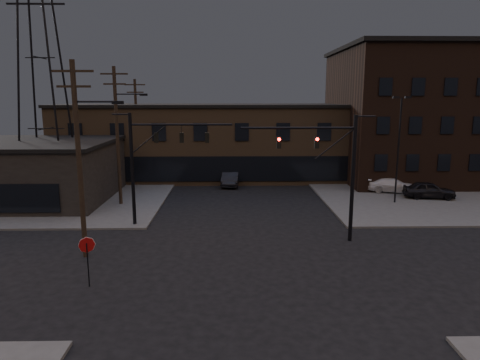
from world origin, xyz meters
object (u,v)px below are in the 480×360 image
Objects in this scene: stop_sign at (87,250)px; car_crossing at (231,178)px; traffic_signal_near at (335,165)px; traffic_signal_far at (150,156)px; parked_car_lot_a at (429,190)px; parked_car_lot_b at (392,185)px.

stop_sign reaches higher than car_crossing.
traffic_signal_near is 3.23× the size of stop_sign.
traffic_signal_far is 3.23× the size of stop_sign.
parked_car_lot_b is at bearing 52.01° from parked_car_lot_a.
traffic_signal_near is at bearing 159.57° from parked_car_lot_b.
stop_sign is 30.21m from parked_car_lot_a.
parked_car_lot_b is at bearing 56.61° from traffic_signal_near.
stop_sign is at bearing 144.91° from parked_car_lot_b.
traffic_signal_near is 1.82× the size of parked_car_lot_a.
traffic_signal_far is 1.64× the size of car_crossing.
traffic_signal_near is 16.74m from parked_car_lot_b.
stop_sign is 25.23m from car_crossing.
traffic_signal_near is 1.64× the size of car_crossing.
stop_sign is (-1.28, -9.99, -3.17)m from traffic_signal_far.
traffic_signal_far is at bearing 128.53° from parked_car_lot_b.
traffic_signal_far is at bearing 163.83° from traffic_signal_near.
parked_car_lot_b is (8.93, 13.55, -4.10)m from traffic_signal_near.
stop_sign is 0.51× the size of car_crossing.
car_crossing is (6.83, 24.27, -1.04)m from stop_sign.
car_crossing is at bearing 78.72° from parked_car_lot_a.
car_crossing is at bearing 74.27° from stop_sign.
parked_car_lot_a is 0.94× the size of parked_car_lot_b.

